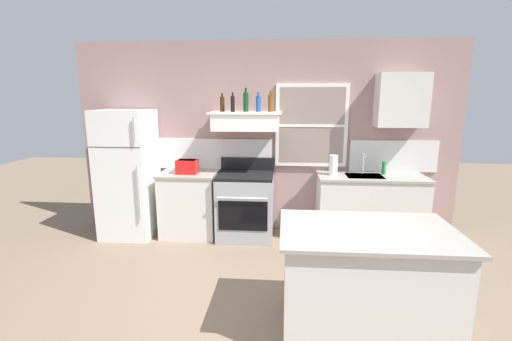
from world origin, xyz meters
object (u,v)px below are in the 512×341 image
at_px(bottle_brown_stout, 222,104).
at_px(bottle_amber_wine, 271,103).
at_px(stove_range, 246,205).
at_px(paper_towel_roll, 333,165).
at_px(refrigerator, 128,174).
at_px(toaster, 187,166).
at_px(kitchen_island, 365,281).
at_px(bottle_dark_green_wine, 246,102).
at_px(bottle_balsamic_dark, 233,104).
at_px(bottle_blue_liqueur, 258,104).
at_px(dish_soap_bottle, 384,168).

xyz_separation_m(bottle_brown_stout, bottle_amber_wine, (0.66, -0.00, 0.01)).
bearing_deg(stove_range, paper_towel_roll, 1.80).
bearing_deg(bottle_brown_stout, refrigerator, -172.48).
distance_m(toaster, kitchen_island, 2.84).
bearing_deg(refrigerator, bottle_dark_green_wine, 6.01).
relative_size(bottle_balsamic_dark, kitchen_island, 0.18).
xyz_separation_m(bottle_brown_stout, bottle_blue_liqueur, (0.50, -0.04, 0.00)).
bearing_deg(bottle_brown_stout, dish_soap_bottle, -0.37).
height_order(bottle_dark_green_wine, paper_towel_roll, bottle_dark_green_wine).
distance_m(refrigerator, bottle_blue_liqueur, 2.06).
bearing_deg(refrigerator, stove_range, 0.79).
height_order(refrigerator, bottle_blue_liqueur, bottle_blue_liqueur).
relative_size(toaster, bottle_blue_liqueur, 1.15).
bearing_deg(bottle_brown_stout, toaster, -159.14).
bearing_deg(bottle_brown_stout, bottle_dark_green_wine, -0.24).
bearing_deg(bottle_blue_liqueur, bottle_balsamic_dark, -171.82).
distance_m(refrigerator, kitchen_island, 3.48).
distance_m(bottle_dark_green_wine, kitchen_island, 2.82).
height_order(stove_range, bottle_amber_wine, bottle_amber_wine).
bearing_deg(bottle_blue_liqueur, dish_soap_bottle, 0.78).
bearing_deg(bottle_amber_wine, stove_range, -155.96).
bearing_deg(bottle_brown_stout, bottle_amber_wine, -0.28).
height_order(bottle_amber_wine, kitchen_island, bottle_amber_wine).
bearing_deg(dish_soap_bottle, toaster, -176.47).
bearing_deg(bottle_amber_wine, refrigerator, -175.06).
distance_m(bottle_balsamic_dark, kitchen_island, 2.82).
bearing_deg(toaster, dish_soap_bottle, 3.53).
relative_size(refrigerator, stove_range, 1.63).
bearing_deg(kitchen_island, bottle_dark_green_wine, 119.75).
relative_size(bottle_dark_green_wine, bottle_amber_wine, 1.14).
bearing_deg(bottle_balsamic_dark, refrigerator, -176.60).
distance_m(bottle_balsamic_dark, bottle_dark_green_wine, 0.19).
bearing_deg(paper_towel_roll, dish_soap_bottle, 8.22).
height_order(bottle_brown_stout, bottle_dark_green_wine, bottle_dark_green_wine).
height_order(toaster, bottle_amber_wine, bottle_amber_wine).
distance_m(refrigerator, toaster, 0.86).
bearing_deg(bottle_balsamic_dark, stove_range, -20.85).
height_order(bottle_brown_stout, paper_towel_roll, bottle_brown_stout).
relative_size(bottle_balsamic_dark, bottle_dark_green_wine, 0.81).
bearing_deg(refrigerator, bottle_blue_liqueur, 4.30).
xyz_separation_m(bottle_balsamic_dark, bottle_amber_wine, (0.50, 0.08, 0.01)).
relative_size(bottle_amber_wine, kitchen_island, 0.20).
height_order(bottle_balsamic_dark, kitchen_island, bottle_balsamic_dark).
relative_size(bottle_balsamic_dark, bottle_blue_liqueur, 1.00).
bearing_deg(stove_range, bottle_amber_wine, 24.04).
bearing_deg(paper_towel_roll, bottle_brown_stout, 175.68).
bearing_deg(dish_soap_bottle, bottle_amber_wine, 179.59).
relative_size(stove_range, kitchen_island, 0.78).
distance_m(bottle_dark_green_wine, bottle_amber_wine, 0.34).
bearing_deg(bottle_balsamic_dark, bottle_dark_green_wine, 26.95).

